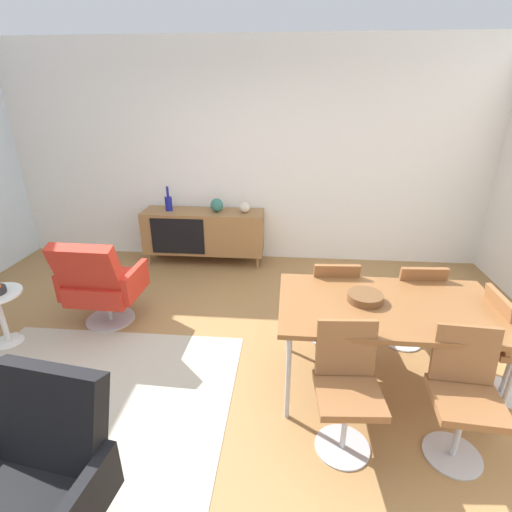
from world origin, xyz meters
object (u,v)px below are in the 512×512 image
at_px(vase_ceramic_small, 245,207).
at_px(dining_chair_back_left, 331,297).
at_px(dining_table, 389,310).
at_px(side_table_round, 0,313).
at_px(vase_cobalt, 217,205).
at_px(wooden_bowl_on_table, 365,297).
at_px(dining_chair_far_end, 508,342).
at_px(dining_chair_back_right, 412,301).
at_px(vase_sculptural_dark, 169,203).
at_px(armchair_black_shell, 31,478).
at_px(dining_chair_front_right, 464,392).
at_px(lounge_chair_red, 100,282).
at_px(dining_chair_front_left, 347,385).
at_px(sideboard, 204,231).

bearing_deg(vase_ceramic_small, dining_chair_back_left, -60.39).
height_order(dining_table, side_table_round, dining_table).
xyz_separation_m(vase_cobalt, wooden_bowl_on_table, (1.52, -2.25, -0.04)).
bearing_deg(vase_cobalt, dining_chair_back_left, -52.04).
bearing_deg(dining_chair_far_end, dining_chair_back_left, 155.68).
bearing_deg(dining_chair_back_right, dining_table, -122.32).
bearing_deg(vase_sculptural_dark, dining_chair_back_left, -40.91).
height_order(dining_chair_back_left, dining_chair_far_end, same).
bearing_deg(dining_chair_back_right, armchair_black_shell, -140.47).
xyz_separation_m(vase_ceramic_small, dining_chair_back_right, (1.68, -1.73, -0.32)).
bearing_deg(dining_table, dining_chair_back_left, 121.78).
height_order(vase_ceramic_small, dining_chair_front_right, same).
height_order(wooden_bowl_on_table, dining_chair_back_left, dining_chair_back_left).
bearing_deg(lounge_chair_red, vase_cobalt, 62.14).
distance_m(dining_chair_back_left, dining_chair_back_right, 0.70).
xyz_separation_m(vase_cobalt, dining_chair_front_right, (2.05, -2.84, -0.34)).
height_order(vase_cobalt, wooden_bowl_on_table, vase_cobalt).
distance_m(wooden_bowl_on_table, dining_chair_back_left, 0.63).
relative_size(dining_chair_back_left, side_table_round, 1.65).
distance_m(vase_cobalt, side_table_round, 2.64).
distance_m(dining_chair_front_right, lounge_chair_red, 3.15).
bearing_deg(lounge_chair_red, vase_ceramic_small, 52.98).
bearing_deg(dining_chair_back_right, dining_chair_far_end, -46.20).
bearing_deg(dining_chair_front_right, dining_chair_back_right, 90.05).
bearing_deg(armchair_black_shell, dining_chair_front_left, 25.96).
xyz_separation_m(vase_cobalt, side_table_round, (-1.64, -2.01, -0.49)).
bearing_deg(armchair_black_shell, vase_sculptural_dark, 96.40).
bearing_deg(side_table_round, dining_chair_back_right, 4.39).
relative_size(vase_cobalt, dining_table, 0.11).
bearing_deg(vase_ceramic_small, armchair_black_shell, -99.51).
bearing_deg(dining_chair_back_left, side_table_round, -174.59).
xyz_separation_m(vase_sculptural_dark, dining_chair_front_left, (1.98, -2.84, -0.36)).
bearing_deg(wooden_bowl_on_table, vase_sculptural_dark, 133.92).
xyz_separation_m(wooden_bowl_on_table, side_table_round, (-3.16, 0.24, -0.45)).
xyz_separation_m(sideboard, wooden_bowl_on_table, (1.71, -2.25, 0.33)).
xyz_separation_m(sideboard, vase_cobalt, (0.19, 0.00, 0.37)).
bearing_deg(dining_chair_back_left, vase_ceramic_small, 119.61).
bearing_deg(dining_chair_front_right, dining_chair_front_left, 180.00).
bearing_deg(vase_ceramic_small, side_table_round, -134.98).
relative_size(dining_table, dining_chair_back_right, 1.87).
bearing_deg(dining_chair_back_right, wooden_bowl_on_table, -135.26).
relative_size(sideboard, dining_chair_front_left, 1.87).
relative_size(dining_table, dining_chair_back_left, 1.87).
height_order(dining_chair_front_right, side_table_round, dining_chair_front_right).
distance_m(dining_chair_front_left, armchair_black_shell, 1.75).
height_order(vase_cobalt, dining_chair_front_left, vase_cobalt).
bearing_deg(dining_chair_back_left, dining_chair_far_end, -24.32).
distance_m(vase_ceramic_small, wooden_bowl_on_table, 2.53).
height_order(wooden_bowl_on_table, dining_chair_back_right, dining_chair_back_right).
bearing_deg(dining_chair_far_end, dining_chair_front_right, -133.67).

